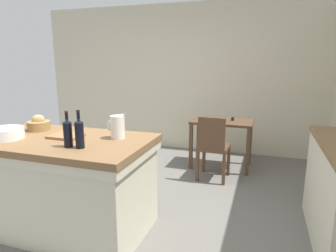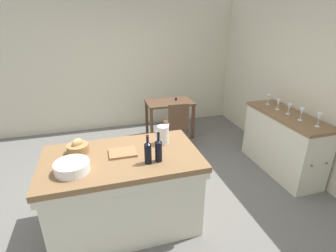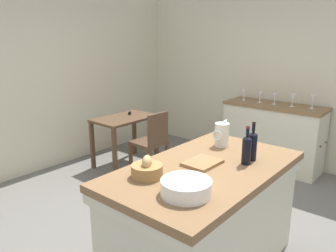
{
  "view_description": "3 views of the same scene",
  "coord_description": "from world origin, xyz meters",
  "px_view_note": "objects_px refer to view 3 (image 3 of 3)",
  "views": [
    {
      "loc": [
        1.53,
        -2.6,
        1.6
      ],
      "look_at": [
        0.51,
        0.45,
        0.89
      ],
      "focal_mm": 31.27,
      "sensor_mm": 36.0,
      "label": 1
    },
    {
      "loc": [
        -0.42,
        -2.84,
        2.26
      ],
      "look_at": [
        0.48,
        0.27,
        0.88
      ],
      "focal_mm": 27.49,
      "sensor_mm": 36.0,
      "label": 2
    },
    {
      "loc": [
        -2.25,
        -1.76,
        1.88
      ],
      "look_at": [
        0.36,
        0.44,
        0.95
      ],
      "focal_mm": 35.65,
      "sensor_mm": 36.0,
      "label": 3
    }
  ],
  "objects_px": {
    "island_table": "(204,215)",
    "cutting_board": "(202,163)",
    "wine_glass_far_left": "(313,99)",
    "wine_glass_left": "(293,98)",
    "wine_glass_right": "(260,95)",
    "pitcher": "(222,134)",
    "wine_bottle_dark": "(252,145)",
    "bread_basket": "(147,170)",
    "wine_glass_middle": "(275,97)",
    "wooden_chair": "(152,141)",
    "wash_bowl": "(186,187)",
    "writing_desk": "(125,125)",
    "wine_bottle_amber": "(247,149)",
    "wine_glass_far_right": "(244,93)",
    "side_cabinet": "(272,136)"
  },
  "relations": [
    {
      "from": "island_table",
      "to": "wine_glass_far_left",
      "type": "relative_size",
      "value": 8.89
    },
    {
      "from": "writing_desk",
      "to": "pitcher",
      "type": "height_order",
      "value": "pitcher"
    },
    {
      "from": "bread_basket",
      "to": "wine_bottle_dark",
      "type": "bearing_deg",
      "value": -27.84
    },
    {
      "from": "wine_bottle_dark",
      "to": "island_table",
      "type": "bearing_deg",
      "value": 149.41
    },
    {
      "from": "wine_glass_right",
      "to": "wine_bottle_dark",
      "type": "bearing_deg",
      "value": -156.29
    },
    {
      "from": "cutting_board",
      "to": "writing_desk",
      "type": "bearing_deg",
      "value": 61.78
    },
    {
      "from": "wine_bottle_amber",
      "to": "wine_glass_far_right",
      "type": "height_order",
      "value": "wine_bottle_amber"
    },
    {
      "from": "wooden_chair",
      "to": "wash_bowl",
      "type": "xyz_separation_m",
      "value": [
        -1.62,
        -1.8,
        0.47
      ]
    },
    {
      "from": "side_cabinet",
      "to": "wooden_chair",
      "type": "bearing_deg",
      "value": 140.04
    },
    {
      "from": "island_table",
      "to": "wine_glass_middle",
      "type": "bearing_deg",
      "value": 11.6
    },
    {
      "from": "bread_basket",
      "to": "wine_glass_right",
      "type": "bearing_deg",
      "value": 10.06
    },
    {
      "from": "writing_desk",
      "to": "wash_bowl",
      "type": "distance_m",
      "value": 2.91
    },
    {
      "from": "island_table",
      "to": "bread_basket",
      "type": "relative_size",
      "value": 7.23
    },
    {
      "from": "pitcher",
      "to": "wine_bottle_dark",
      "type": "relative_size",
      "value": 0.81
    },
    {
      "from": "writing_desk",
      "to": "bread_basket",
      "type": "distance_m",
      "value": 2.58
    },
    {
      "from": "writing_desk",
      "to": "wash_bowl",
      "type": "height_order",
      "value": "wash_bowl"
    },
    {
      "from": "island_table",
      "to": "bread_basket",
      "type": "distance_m",
      "value": 0.68
    },
    {
      "from": "pitcher",
      "to": "wine_glass_left",
      "type": "xyz_separation_m",
      "value": [
        1.99,
        0.09,
        0.04
      ]
    },
    {
      "from": "island_table",
      "to": "cutting_board",
      "type": "bearing_deg",
      "value": 67.56
    },
    {
      "from": "wine_glass_middle",
      "to": "wine_glass_far_right",
      "type": "distance_m",
      "value": 0.47
    },
    {
      "from": "island_table",
      "to": "wine_glass_right",
      "type": "relative_size",
      "value": 10.55
    },
    {
      "from": "bread_basket",
      "to": "wine_glass_middle",
      "type": "height_order",
      "value": "wine_glass_middle"
    },
    {
      "from": "wine_bottle_amber",
      "to": "bread_basket",
      "type": "bearing_deg",
      "value": 148.17
    },
    {
      "from": "island_table",
      "to": "wine_bottle_amber",
      "type": "bearing_deg",
      "value": -41.34
    },
    {
      "from": "wooden_chair",
      "to": "bread_basket",
      "type": "bearing_deg",
      "value": -137.96
    },
    {
      "from": "island_table",
      "to": "wash_bowl",
      "type": "relative_size",
      "value": 5.05
    },
    {
      "from": "island_table",
      "to": "wine_glass_right",
      "type": "height_order",
      "value": "wine_glass_right"
    },
    {
      "from": "wine_glass_far_left",
      "to": "wine_glass_left",
      "type": "distance_m",
      "value": 0.25
    },
    {
      "from": "wash_bowl",
      "to": "bread_basket",
      "type": "xyz_separation_m",
      "value": [
        0.04,
        0.38,
        0.01
      ]
    },
    {
      "from": "pitcher",
      "to": "bread_basket",
      "type": "bearing_deg",
      "value": 177.35
    },
    {
      "from": "wine_bottle_dark",
      "to": "wine_glass_left",
      "type": "height_order",
      "value": "wine_bottle_dark"
    },
    {
      "from": "wash_bowl",
      "to": "pitcher",
      "type": "bearing_deg",
      "value": 18.96
    },
    {
      "from": "wine_bottle_dark",
      "to": "wine_glass_left",
      "type": "relative_size",
      "value": 1.77
    },
    {
      "from": "island_table",
      "to": "side_cabinet",
      "type": "distance_m",
      "value": 2.54
    },
    {
      "from": "wine_glass_far_left",
      "to": "wine_glass_right",
      "type": "xyz_separation_m",
      "value": [
        -0.06,
        0.72,
        -0.02
      ]
    },
    {
      "from": "wine_bottle_amber",
      "to": "wine_glass_middle",
      "type": "bearing_deg",
      "value": 17.83
    },
    {
      "from": "cutting_board",
      "to": "wine_glass_middle",
      "type": "xyz_separation_m",
      "value": [
        2.48,
        0.47,
        0.12
      ]
    },
    {
      "from": "wine_glass_far_left",
      "to": "wash_bowl",
      "type": "bearing_deg",
      "value": -176.6
    },
    {
      "from": "wooden_chair",
      "to": "wine_glass_left",
      "type": "distance_m",
      "value": 2.01
    },
    {
      "from": "wooden_chair",
      "to": "wine_glass_right",
      "type": "distance_m",
      "value": 1.71
    },
    {
      "from": "bread_basket",
      "to": "wine_glass_far_left",
      "type": "height_order",
      "value": "wine_glass_far_left"
    },
    {
      "from": "writing_desk",
      "to": "wine_glass_middle",
      "type": "height_order",
      "value": "wine_glass_middle"
    },
    {
      "from": "writing_desk",
      "to": "bread_basket",
      "type": "xyz_separation_m",
      "value": [
        -1.61,
        -1.99,
        0.35
      ]
    },
    {
      "from": "wine_glass_middle",
      "to": "wine_glass_far_left",
      "type": "bearing_deg",
      "value": -85.52
    },
    {
      "from": "wine_bottle_dark",
      "to": "wine_glass_far_right",
      "type": "height_order",
      "value": "wine_bottle_dark"
    },
    {
      "from": "wine_glass_right",
      "to": "wine_glass_far_left",
      "type": "bearing_deg",
      "value": -85.16
    },
    {
      "from": "wooden_chair",
      "to": "wine_glass_far_left",
      "type": "height_order",
      "value": "wine_glass_far_left"
    },
    {
      "from": "wine_bottle_amber",
      "to": "wine_glass_far_left",
      "type": "relative_size",
      "value": 1.65
    },
    {
      "from": "wash_bowl",
      "to": "cutting_board",
      "type": "height_order",
      "value": "wash_bowl"
    },
    {
      "from": "cutting_board",
      "to": "wine_glass_left",
      "type": "bearing_deg",
      "value": 4.94
    }
  ]
}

